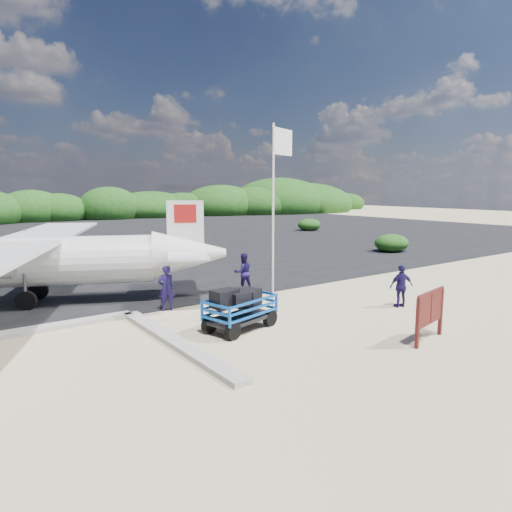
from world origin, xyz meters
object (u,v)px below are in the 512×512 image
(signboard, at_px, (428,341))
(crew_b, at_px, (243,272))
(crew_a, at_px, (166,288))
(aircraft_large, at_px, (298,238))
(crew_c, at_px, (401,286))
(baggage_cart, at_px, (240,329))
(flagpole, at_px, (272,320))

(signboard, relative_size, crew_b, 1.12)
(crew_a, relative_size, aircraft_large, 0.10)
(crew_c, height_order, aircraft_large, aircraft_large)
(baggage_cart, xyz_separation_m, signboard, (3.80, -4.10, 0.00))
(aircraft_large, bearing_deg, crew_c, 82.89)
(flagpole, xyz_separation_m, signboard, (2.34, -4.35, 0.00))
(signboard, xyz_separation_m, aircraft_large, (14.83, 22.80, 0.00))
(baggage_cart, bearing_deg, crew_a, 90.78)
(signboard, bearing_deg, crew_c, 37.20)
(crew_b, relative_size, crew_c, 1.04)
(signboard, distance_m, crew_b, 8.52)
(flagpole, relative_size, aircraft_large, 0.39)
(crew_b, bearing_deg, aircraft_large, -122.41)
(baggage_cart, height_order, aircraft_large, aircraft_large)
(crew_b, bearing_deg, flagpole, 83.75)
(signboard, height_order, crew_c, crew_c)
(crew_b, relative_size, aircraft_large, 0.10)
(crew_a, xyz_separation_m, aircraft_large, (19.56, 15.29, -0.82))
(baggage_cart, xyz_separation_m, flagpole, (1.46, 0.24, 0.00))
(flagpole, xyz_separation_m, crew_c, (4.87, -1.48, 0.79))
(signboard, relative_size, aircraft_large, 0.11)
(baggage_cart, bearing_deg, signboard, -61.72)
(flagpole, distance_m, signboard, 4.94)
(baggage_cart, xyz_separation_m, crew_b, (3.05, 4.34, 0.83))
(crew_a, xyz_separation_m, crew_c, (7.26, -4.64, -0.03))
(baggage_cart, bearing_deg, crew_b, 40.41)
(crew_c, bearing_deg, baggage_cart, 10.06)
(crew_c, relative_size, aircraft_large, 0.10)
(flagpole, bearing_deg, crew_a, 127.11)
(signboard, bearing_deg, flagpole, 106.91)
(crew_a, distance_m, crew_c, 8.61)
(baggage_cart, bearing_deg, flagpole, -5.01)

